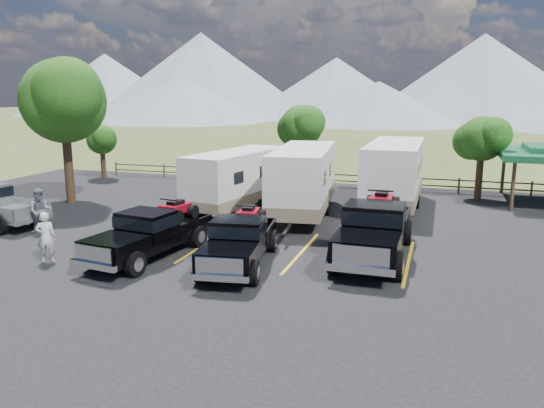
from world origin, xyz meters
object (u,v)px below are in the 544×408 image
(person_a, at_px, (46,237))
(rig_right, at_px, (375,228))
(trailer_center, at_px, (303,181))
(rig_center, at_px, (240,239))
(person_b, at_px, (41,211))
(trailer_right, at_px, (394,174))
(tree_big_nw, at_px, (63,101))
(trailer_left, at_px, (238,180))
(rig_left, at_px, (151,232))

(person_a, bearing_deg, rig_right, 172.59)
(rig_right, distance_m, trailer_center, 7.11)
(rig_center, relative_size, person_b, 3.07)
(trailer_right, bearing_deg, person_b, -145.14)
(tree_big_nw, bearing_deg, trailer_center, 4.18)
(tree_big_nw, xyz_separation_m, trailer_left, (9.55, 1.03, -3.94))
(tree_big_nw, height_order, trailer_right, tree_big_nw)
(rig_center, bearing_deg, rig_left, 173.46)
(person_b, bearing_deg, trailer_center, -2.27)
(tree_big_nw, relative_size, person_b, 4.03)
(trailer_right, height_order, person_b, trailer_right)
(tree_big_nw, relative_size, rig_right, 1.14)
(rig_center, distance_m, person_a, 7.00)
(person_a, xyz_separation_m, person_b, (-3.09, 3.28, 0.05))
(tree_big_nw, distance_m, trailer_right, 18.01)
(rig_center, relative_size, rig_right, 0.87)
(rig_left, bearing_deg, tree_big_nw, 149.97)
(trailer_right, bearing_deg, person_a, -130.07)
(trailer_left, relative_size, person_a, 4.82)
(rig_center, distance_m, person_b, 9.94)
(trailer_center, distance_m, person_b, 12.08)
(tree_big_nw, height_order, person_b, tree_big_nw)
(person_a, relative_size, person_b, 0.95)
(rig_left, distance_m, trailer_right, 13.79)
(rig_right, bearing_deg, tree_big_nw, 164.81)
(trailer_right, bearing_deg, rig_center, -110.88)
(tree_big_nw, relative_size, person_a, 4.23)
(tree_big_nw, distance_m, trailer_center, 13.61)
(rig_right, relative_size, trailer_center, 0.71)
(trailer_right, bearing_deg, trailer_left, -157.87)
(rig_left, distance_m, rig_right, 8.31)
(trailer_right, bearing_deg, trailer_center, -142.39)
(rig_right, distance_m, trailer_right, 8.86)
(trailer_center, bearing_deg, person_a, -131.86)
(rig_center, distance_m, rig_right, 5.04)
(rig_right, bearing_deg, trailer_center, 126.75)
(rig_left, relative_size, person_b, 3.14)
(rig_left, height_order, person_b, rig_left)
(rig_right, bearing_deg, trailer_right, 90.95)
(trailer_center, xyz_separation_m, trailer_right, (4.10, 3.14, 0.05))
(rig_center, distance_m, trailer_right, 12.04)
(trailer_center, xyz_separation_m, person_b, (-10.04, -6.66, -0.79))
(trailer_left, bearing_deg, trailer_center, 8.59)
(person_b, bearing_deg, tree_big_nw, 81.88)
(trailer_left, height_order, trailer_right, trailer_right)
(trailer_right, distance_m, person_b, 17.23)
(tree_big_nw, relative_size, trailer_left, 0.88)
(rig_center, xyz_separation_m, trailer_center, (0.21, 8.07, 0.84))
(rig_center, bearing_deg, trailer_center, 79.83)
(rig_center, bearing_deg, person_b, 163.14)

